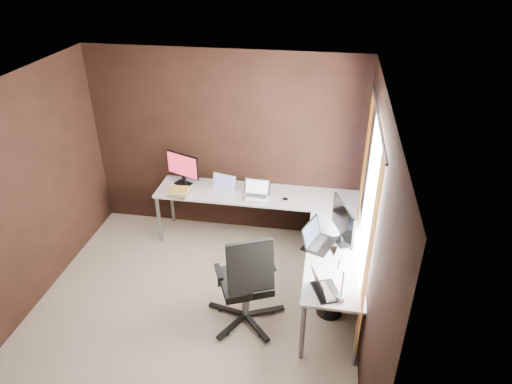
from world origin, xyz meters
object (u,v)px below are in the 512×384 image
laptop_black_big (316,239)px  office_chair (246,297)px  desk_lamp (337,267)px  wastebasket (330,301)px  drawer_pedestal (327,243)px  monitor_right (343,222)px  laptop_silver (256,193)px  laptop_white (222,188)px  laptop_black_small (324,289)px  monitor_left (183,167)px  book_stack (179,192)px

laptop_black_big → office_chair: office_chair is taller
desk_lamp → wastebasket: desk_lamp is taller
drawer_pedestal → monitor_right: 0.91m
laptop_silver → desk_lamp: (1.02, -1.69, 0.28)m
office_chair → desk_lamp: bearing=-40.0°
laptop_silver → wastebasket: bearing=-46.9°
laptop_white → laptop_black_small: bearing=-37.1°
drawer_pedestal → laptop_black_small: size_ratio=1.60×
laptop_black_big → laptop_black_small: size_ratio=1.24×
laptop_silver → wastebasket: (1.02, -1.15, -0.61)m
monitor_right → office_chair: bearing=101.8°
drawer_pedestal → monitor_left: monitor_left is taller
drawer_pedestal → office_chair: bearing=-124.9°
laptop_silver → desk_lamp: size_ratio=0.63×
monitor_left → monitor_right: monitor_right is taller
monitor_right → laptop_silver: size_ratio=1.68×
book_stack → wastebasket: book_stack is taller
laptop_black_big → monitor_right: bearing=-56.5°
desk_lamp → wastebasket: size_ratio=1.60×
monitor_right → wastebasket: bearing=148.1°
laptop_white → wastebasket: size_ratio=1.12×
laptop_black_small → wastebasket: bearing=-32.6°
wastebasket → laptop_black_small: bearing=-100.5°
monitor_right → desk_lamp: size_ratio=1.06×
laptop_black_small → wastebasket: 0.80m
monitor_left → book_stack: size_ratio=1.68×
drawer_pedestal → wastebasket: (0.07, -0.88, -0.13)m
desk_lamp → book_stack: bearing=162.1°
office_chair → laptop_white: bearing=87.7°
laptop_white → office_chair: bearing=-54.2°
laptop_white → monitor_left: bearing=-179.0°
desk_lamp → drawer_pedestal: bearing=112.7°
laptop_black_small → desk_lamp: size_ratio=0.71×
monitor_left → office_chair: bearing=-32.4°
monitor_right → office_chair: (-0.95, -0.60, -0.66)m
drawer_pedestal → wastebasket: drawer_pedestal is taller
laptop_black_big → wastebasket: 0.70m
drawer_pedestal → book_stack: size_ratio=2.11×
monitor_left → office_chair: 2.09m
drawer_pedestal → desk_lamp: size_ratio=1.13×
laptop_black_big → wastebasket: (0.20, -0.26, -0.62)m
monitor_right → wastebasket: 0.90m
laptop_black_big → book_stack: (-1.82, 0.78, -0.01)m
laptop_black_small → office_chair: 0.93m
desk_lamp → laptop_white: bearing=150.3°
monitor_right → office_chair: size_ratio=0.48×
desk_lamp → laptop_silver: bearing=141.1°
laptop_silver → office_chair: bearing=-83.1°
laptop_white → laptop_black_big: 1.59m
laptop_white → desk_lamp: 2.30m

